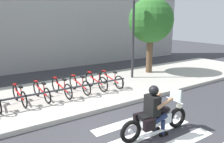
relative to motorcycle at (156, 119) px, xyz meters
name	(u,v)px	position (x,y,z in m)	size (l,w,h in m)	color
ground_plane	(124,142)	(-0.96, 0.16, -0.46)	(48.00, 48.00, 0.00)	#38383D
sidewalk	(66,94)	(-0.96, 4.23, -0.38)	(24.00, 4.40, 0.15)	#B7B2A8
crosswalk_stripe_2	(151,132)	(-0.03, 0.16, -0.45)	(2.80, 0.40, 0.01)	white
crosswalk_stripe_3	(133,121)	(-0.03, 0.96, -0.45)	(2.80, 0.40, 0.01)	white
motorcycle	(156,119)	(0.00, 0.00, 0.00)	(2.25, 0.66, 1.21)	black
rider	(154,107)	(-0.08, 0.01, 0.36)	(0.65, 0.56, 1.43)	black
bicycle_2	(19,95)	(-2.79, 3.95, 0.03)	(0.48, 1.54, 0.72)	black
bicycle_3	(42,91)	(-2.02, 3.95, 0.03)	(0.48, 1.60, 0.72)	black
bicycle_4	(61,88)	(-1.24, 3.95, 0.04)	(0.48, 1.68, 0.75)	black
bicycle_5	(80,84)	(-0.47, 3.95, 0.03)	(0.48, 1.61, 0.74)	black
bicycle_6	(96,81)	(0.30, 3.95, 0.05)	(0.48, 1.61, 0.78)	black
bicycle_7	(111,79)	(1.07, 3.95, 0.03)	(0.48, 1.66, 0.72)	black
bike_rack	(56,91)	(-1.63, 3.40, 0.12)	(6.00, 0.07, 0.49)	#333338
street_lamp	(133,30)	(2.82, 4.63, 2.13)	(0.28, 0.28, 4.27)	#2D2D33
tree_near_rack	(151,21)	(4.34, 5.03, 2.58)	(2.45, 2.45, 4.30)	brown
building_backdrop	(29,9)	(-0.96, 9.93, 3.27)	(24.00, 1.20, 7.45)	#9B9B9B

